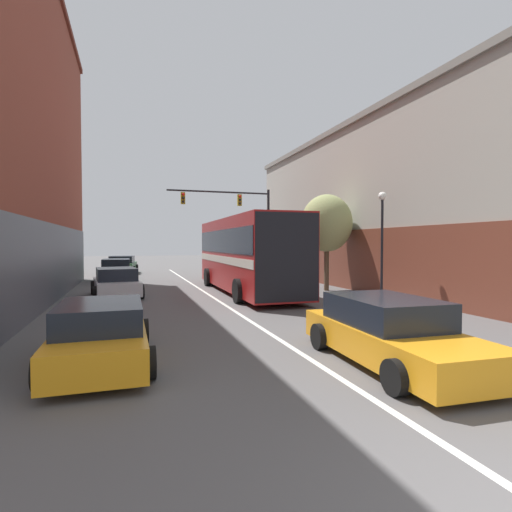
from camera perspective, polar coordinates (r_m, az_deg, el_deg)
lane_center_line at (r=17.08m, az=-5.53°, el=-6.29°), size 0.14×41.56×0.01m
building_right_storefront at (r=24.22m, az=20.70°, el=6.78°), size 8.20×25.80×8.88m
bus at (r=19.63m, az=-1.44°, el=0.66°), size 2.96×11.20×3.60m
hatchback_foreground at (r=8.56m, az=18.60°, el=-10.33°), size 2.18×4.68×1.31m
parked_car_left_near at (r=19.13m, az=-19.34°, el=-3.64°), size 2.40×4.30×1.31m
parked_car_left_mid at (r=8.72m, az=-21.22°, el=-10.30°), size 1.96×4.32×1.25m
parked_car_left_far at (r=33.46m, az=-18.55°, el=-1.25°), size 2.49×4.34×1.42m
parked_car_left_distant at (r=27.43m, az=-19.34°, el=-1.93°), size 2.10×4.31×1.41m
traffic_signal_gantry at (r=28.40m, az=-2.33°, el=6.11°), size 7.31×0.36×6.30m
street_lamp at (r=16.46m, az=17.56°, el=2.42°), size 0.32×0.32×4.43m
street_tree_near at (r=20.69m, az=10.08°, el=4.61°), size 2.65×2.38×4.90m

